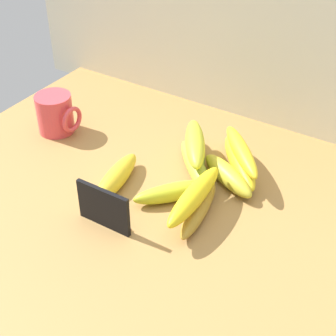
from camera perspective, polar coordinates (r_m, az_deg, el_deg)
counter_top at (r=99.44cm, az=0.77°, el=-5.24°), size 110.00×76.00×3.00cm
chalkboard_sign at (r=93.39cm, az=-7.07°, el=-4.50°), size 11.00×1.80×8.40cm
coffee_mug at (r=121.14cm, az=-12.26°, el=5.86°), size 9.76×8.26×9.06cm
banana_0 at (r=96.13cm, az=3.41°, el=-4.57°), size 6.06×17.30×3.29cm
banana_1 at (r=108.09cm, az=7.87°, el=0.66°), size 15.49×17.03×3.95cm
banana_2 at (r=104.03cm, az=6.61°, el=-0.83°), size 15.37×10.91×4.01cm
banana_3 at (r=99.55cm, az=0.75°, el=-2.66°), size 13.54×14.97×3.66cm
banana_4 at (r=106.03cm, az=3.09°, el=0.08°), size 16.31×16.10×3.62cm
banana_5 at (r=109.30cm, az=3.12°, el=1.39°), size 11.00×15.94×3.77cm
banana_6 at (r=103.53cm, az=-5.62°, el=-0.95°), size 6.76×17.12×4.02cm
banana_7 at (r=105.02cm, az=8.08°, el=1.85°), size 14.88×15.76×3.26cm
banana_8 at (r=93.56cm, az=2.90°, el=-3.09°), size 4.61×19.17×3.72cm
banana_9 at (r=106.06cm, az=3.00°, el=2.71°), size 12.51×16.61×3.99cm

